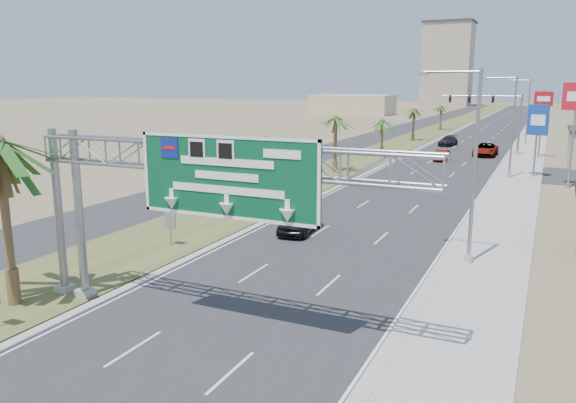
{
  "coord_description": "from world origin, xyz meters",
  "views": [
    {
      "loc": [
        10.76,
        -7.44,
        9.25
      ],
      "look_at": [
        0.62,
        14.4,
        4.2
      ],
      "focal_mm": 35.0,
      "sensor_mm": 36.0,
      "label": 1
    }
  ],
  "objects_px": {
    "signal_mast": "(504,118)",
    "pole_sign_blue": "(538,123)",
    "car_mid_lane": "(442,155)",
    "car_far": "(448,141)",
    "sign_gantry": "(197,171)",
    "pole_sign_red_far": "(543,104)",
    "car_right_lane": "(485,150)",
    "pole_sign_red_near": "(576,103)",
    "car_left_lane": "(300,220)"
  },
  "relations": [
    {
      "from": "pole_sign_red_near",
      "to": "pole_sign_red_far",
      "type": "height_order",
      "value": "pole_sign_red_near"
    },
    {
      "from": "car_mid_lane",
      "to": "car_right_lane",
      "type": "distance_m",
      "value": 8.39
    },
    {
      "from": "car_mid_lane",
      "to": "pole_sign_red_far",
      "type": "bearing_deg",
      "value": 37.33
    },
    {
      "from": "sign_gantry",
      "to": "pole_sign_red_near",
      "type": "bearing_deg",
      "value": 70.38
    },
    {
      "from": "sign_gantry",
      "to": "car_mid_lane",
      "type": "height_order",
      "value": "sign_gantry"
    },
    {
      "from": "sign_gantry",
      "to": "car_left_lane",
      "type": "relative_size",
      "value": 3.66
    },
    {
      "from": "signal_mast",
      "to": "pole_sign_red_near",
      "type": "relative_size",
      "value": 1.07
    },
    {
      "from": "car_far",
      "to": "car_mid_lane",
      "type": "bearing_deg",
      "value": -77.92
    },
    {
      "from": "pole_sign_red_far",
      "to": "pole_sign_red_near",
      "type": "bearing_deg",
      "value": -82.27
    },
    {
      "from": "car_left_lane",
      "to": "pole_sign_blue",
      "type": "relative_size",
      "value": 0.61
    },
    {
      "from": "car_mid_lane",
      "to": "car_far",
      "type": "height_order",
      "value": "car_far"
    },
    {
      "from": "car_far",
      "to": "signal_mast",
      "type": "bearing_deg",
      "value": -40.47
    },
    {
      "from": "car_left_lane",
      "to": "car_mid_lane",
      "type": "xyz_separation_m",
      "value": [
        2.14,
        38.39,
        -0.11
      ]
    },
    {
      "from": "car_mid_lane",
      "to": "pole_sign_blue",
      "type": "height_order",
      "value": "pole_sign_blue"
    },
    {
      "from": "car_right_lane",
      "to": "car_mid_lane",
      "type": "bearing_deg",
      "value": -120.36
    },
    {
      "from": "signal_mast",
      "to": "car_right_lane",
      "type": "bearing_deg",
      "value": -128.5
    },
    {
      "from": "signal_mast",
      "to": "pole_sign_red_near",
      "type": "xyz_separation_m",
      "value": [
        7.55,
        -23.37,
        2.73
      ]
    },
    {
      "from": "car_right_lane",
      "to": "pole_sign_red_near",
      "type": "relative_size",
      "value": 0.62
    },
    {
      "from": "car_left_lane",
      "to": "car_mid_lane",
      "type": "height_order",
      "value": "car_left_lane"
    },
    {
      "from": "signal_mast",
      "to": "pole_sign_blue",
      "type": "relative_size",
      "value": 1.38
    },
    {
      "from": "signal_mast",
      "to": "car_left_lane",
      "type": "height_order",
      "value": "signal_mast"
    },
    {
      "from": "signal_mast",
      "to": "car_far",
      "type": "relative_size",
      "value": 2.04
    },
    {
      "from": "pole_sign_blue",
      "to": "car_right_lane",
      "type": "bearing_deg",
      "value": 111.33
    },
    {
      "from": "pole_sign_blue",
      "to": "car_mid_lane",
      "type": "bearing_deg",
      "value": 140.16
    },
    {
      "from": "car_far",
      "to": "pole_sign_red_far",
      "type": "xyz_separation_m",
      "value": [
        12.87,
        -10.13,
        6.02
      ]
    },
    {
      "from": "car_far",
      "to": "pole_sign_red_far",
      "type": "relative_size",
      "value": 0.59
    },
    {
      "from": "car_mid_lane",
      "to": "car_left_lane",
      "type": "bearing_deg",
      "value": -91.68
    },
    {
      "from": "car_right_lane",
      "to": "pole_sign_red_far",
      "type": "distance_m",
      "value": 8.72
    },
    {
      "from": "sign_gantry",
      "to": "signal_mast",
      "type": "distance_m",
      "value": 62.37
    },
    {
      "from": "sign_gantry",
      "to": "car_mid_lane",
      "type": "bearing_deg",
      "value": 89.88
    },
    {
      "from": "signal_mast",
      "to": "pole_sign_red_near",
      "type": "bearing_deg",
      "value": -72.09
    },
    {
      "from": "car_left_lane",
      "to": "pole_sign_red_far",
      "type": "relative_size",
      "value": 0.54
    },
    {
      "from": "sign_gantry",
      "to": "pole_sign_blue",
      "type": "relative_size",
      "value": 2.24
    },
    {
      "from": "signal_mast",
      "to": "car_far",
      "type": "height_order",
      "value": "signal_mast"
    },
    {
      "from": "car_left_lane",
      "to": "car_far",
      "type": "bearing_deg",
      "value": 85.1
    },
    {
      "from": "pole_sign_blue",
      "to": "signal_mast",
      "type": "bearing_deg",
      "value": 103.83
    },
    {
      "from": "car_mid_lane",
      "to": "pole_sign_red_far",
      "type": "height_order",
      "value": "pole_sign_red_far"
    },
    {
      "from": "signal_mast",
      "to": "car_left_lane",
      "type": "bearing_deg",
      "value": -99.82
    },
    {
      "from": "signal_mast",
      "to": "car_mid_lane",
      "type": "xyz_separation_m",
      "value": [
        -6.12,
        -9.39,
        -4.18
      ]
    },
    {
      "from": "car_left_lane",
      "to": "car_right_lane",
      "type": "bearing_deg",
      "value": 76.98
    },
    {
      "from": "car_mid_lane",
      "to": "car_far",
      "type": "bearing_deg",
      "value": 98.34
    },
    {
      "from": "signal_mast",
      "to": "pole_sign_blue",
      "type": "xyz_separation_m",
      "value": [
        4.49,
        -18.25,
        0.64
      ]
    },
    {
      "from": "car_right_lane",
      "to": "pole_sign_blue",
      "type": "height_order",
      "value": "pole_sign_blue"
    },
    {
      "from": "car_mid_lane",
      "to": "pole_sign_red_far",
      "type": "distance_m",
      "value": 14.57
    },
    {
      "from": "pole_sign_red_near",
      "to": "pole_sign_red_far",
      "type": "relative_size",
      "value": 1.12
    },
    {
      "from": "pole_sign_red_near",
      "to": "pole_sign_red_far",
      "type": "bearing_deg",
      "value": 97.73
    },
    {
      "from": "pole_sign_red_near",
      "to": "pole_sign_blue",
      "type": "distance_m",
      "value": 6.32
    },
    {
      "from": "sign_gantry",
      "to": "car_far",
      "type": "bearing_deg",
      "value": 91.65
    },
    {
      "from": "signal_mast",
      "to": "pole_sign_red_far",
      "type": "relative_size",
      "value": 1.2
    },
    {
      "from": "car_mid_lane",
      "to": "car_right_lane",
      "type": "relative_size",
      "value": 0.68
    }
  ]
}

